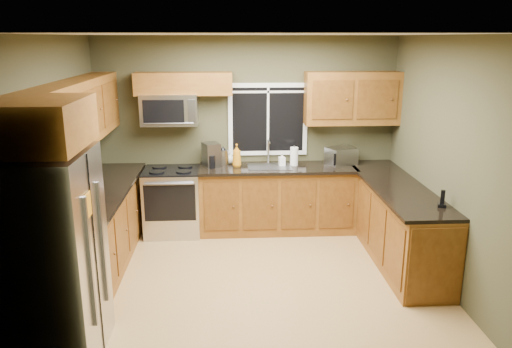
{
  "coord_description": "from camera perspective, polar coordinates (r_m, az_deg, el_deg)",
  "views": [
    {
      "loc": [
        -0.26,
        -5.18,
        2.67
      ],
      "look_at": [
        0.05,
        0.35,
        1.15
      ],
      "focal_mm": 35.0,
      "sensor_mm": 36.0,
      "label": 1
    }
  ],
  "objects": [
    {
      "name": "sink",
      "position": [
        6.91,
        1.53,
        0.96
      ],
      "size": [
        0.6,
        0.42,
        0.36
      ],
      "color": "slate",
      "rests_on": "countertop_back"
    },
    {
      "name": "base_cabinets_left",
      "position": [
        6.27,
        -17.31,
        -6.13
      ],
      "size": [
        0.6,
        2.65,
        0.9
      ],
      "primitive_type": "cube",
      "color": "brown",
      "rests_on": "ground"
    },
    {
      "name": "microwave",
      "position": [
        6.89,
        -9.85,
        7.29
      ],
      "size": [
        0.76,
        0.41,
        0.42
      ],
      "color": "#B7B7BC",
      "rests_on": "back_wall"
    },
    {
      "name": "paper_towel_roll",
      "position": [
        6.97,
        4.37,
        2.03
      ],
      "size": [
        0.12,
        0.12,
        0.28
      ],
      "color": "white",
      "rests_on": "countertop_back"
    },
    {
      "name": "range",
      "position": [
        7.05,
        -9.5,
        -3.07
      ],
      "size": [
        0.76,
        0.69,
        0.94
      ],
      "color": "#B7B7BC",
      "rests_on": "ground"
    },
    {
      "name": "ceiling",
      "position": [
        5.18,
        -0.35,
        15.68
      ],
      "size": [
        4.2,
        4.2,
        0.0
      ],
      "primitive_type": "plane",
      "rotation": [
        3.14,
        0.0,
        0.0
      ],
      "color": "white",
      "rests_on": "back_wall"
    },
    {
      "name": "soap_bottle_a",
      "position": [
        6.88,
        -2.22,
        2.14
      ],
      "size": [
        0.13,
        0.13,
        0.32
      ],
      "primitive_type": "imported",
      "rotation": [
        0.0,
        0.0,
        0.05
      ],
      "color": "orange",
      "rests_on": "countertop_back"
    },
    {
      "name": "refrigerator",
      "position": [
        4.51,
        -22.32,
        -8.98
      ],
      "size": [
        0.74,
        0.9,
        1.8
      ],
      "color": "#B7B7BC",
      "rests_on": "ground"
    },
    {
      "name": "upper_cabinets_back_right",
      "position": [
        7.07,
        10.92,
        8.5
      ],
      "size": [
        1.3,
        0.33,
        0.72
      ],
      "primitive_type": "cube",
      "color": "brown",
      "rests_on": "back_wall"
    },
    {
      "name": "window",
      "position": [
        7.07,
        1.37,
        6.26
      ],
      "size": [
        1.12,
        0.03,
        1.02
      ],
      "color": "white",
      "rests_on": "back_wall"
    },
    {
      "name": "right_wall",
      "position": [
        5.84,
        20.72,
        1.28
      ],
      "size": [
        0.0,
        3.6,
        3.6
      ],
      "primitive_type": "plane",
      "rotation": [
        1.57,
        0.0,
        -1.57
      ],
      "color": "#3D3C26",
      "rests_on": "ground"
    },
    {
      "name": "cordless_phone",
      "position": [
        5.62,
        20.5,
        -3.01
      ],
      "size": [
        0.11,
        0.11,
        0.19
      ],
      "color": "black",
      "rests_on": "countertop_peninsula"
    },
    {
      "name": "countertop_back",
      "position": [
        6.91,
        2.49,
        0.68
      ],
      "size": [
        2.17,
        0.65,
        0.04
      ],
      "primitive_type": "cube",
      "color": "black",
      "rests_on": "base_cabinets_back"
    },
    {
      "name": "soap_bottle_c",
      "position": [
        7.07,
        -3.05,
        1.87
      ],
      "size": [
        0.13,
        0.13,
        0.17
      ],
      "primitive_type": "imported",
      "rotation": [
        0.0,
        0.0,
        -0.03
      ],
      "color": "white",
      "rests_on": "countertop_back"
    },
    {
      "name": "kettle",
      "position": [
        6.96,
        -3.78,
        1.99
      ],
      "size": [
        0.17,
        0.17,
        0.27
      ],
      "color": "#B7B7BC",
      "rests_on": "countertop_back"
    },
    {
      "name": "toaster_oven",
      "position": [
        7.11,
        9.72,
        2.04
      ],
      "size": [
        0.47,
        0.43,
        0.24
      ],
      "color": "#B7B7BC",
      "rests_on": "countertop_back"
    },
    {
      "name": "coffee_maker",
      "position": [
        6.91,
        -5.14,
        2.11
      ],
      "size": [
        0.28,
        0.32,
        0.33
      ],
      "color": "slate",
      "rests_on": "countertop_back"
    },
    {
      "name": "soap_bottle_b",
      "position": [
        6.95,
        2.99,
        1.69
      ],
      "size": [
        0.09,
        0.1,
        0.18
      ],
      "primitive_type": "imported",
      "rotation": [
        0.0,
        0.0,
        0.16
      ],
      "color": "white",
      "rests_on": "countertop_back"
    },
    {
      "name": "upper_cabinets_left",
      "position": [
        5.95,
        -19.66,
        6.64
      ],
      "size": [
        0.33,
        2.65,
        0.72
      ],
      "primitive_type": "cube",
      "color": "brown",
      "rests_on": "left_wall"
    },
    {
      "name": "front_wall",
      "position": [
        3.64,
        1.14,
        -5.95
      ],
      "size": [
        4.2,
        0.0,
        4.2
      ],
      "primitive_type": "plane",
      "rotation": [
        -1.57,
        0.0,
        0.0
      ],
      "color": "#3D3C26",
      "rests_on": "ground"
    },
    {
      "name": "base_cabinets_peninsula",
      "position": [
        6.47,
        15.62,
        -5.3
      ],
      "size": [
        0.6,
        2.52,
        0.9
      ],
      "color": "brown",
      "rests_on": "ground"
    },
    {
      "name": "back_wall",
      "position": [
        7.11,
        -1.07,
        4.65
      ],
      "size": [
        4.2,
        0.0,
        4.2
      ],
      "primitive_type": "plane",
      "rotation": [
        1.57,
        0.0,
        0.0
      ],
      "color": "#3D3C26",
      "rests_on": "ground"
    },
    {
      "name": "upper_cabinet_over_fridge",
      "position": [
        4.2,
        -23.89,
        5.26
      ],
      "size": [
        0.72,
        0.9,
        0.38
      ],
      "primitive_type": "cube",
      "color": "brown",
      "rests_on": "left_wall"
    },
    {
      "name": "floor",
      "position": [
        5.83,
        -0.3,
        -11.89
      ],
      "size": [
        4.2,
        4.2,
        0.0
      ],
      "primitive_type": "plane",
      "color": "#A37C47",
      "rests_on": "ground"
    },
    {
      "name": "base_cabinets_back",
      "position": [
        7.07,
        2.43,
        -2.96
      ],
      "size": [
        2.17,
        0.6,
        0.9
      ],
      "primitive_type": "cube",
      "color": "brown",
      "rests_on": "ground"
    },
    {
      "name": "countertop_left",
      "position": [
        6.11,
        -17.43,
        -2.03
      ],
      "size": [
        0.65,
        2.65,
        0.04
      ],
      "primitive_type": "cube",
      "color": "black",
      "rests_on": "base_cabinets_left"
    },
    {
      "name": "left_wall",
      "position": [
        5.65,
        -22.11,
        0.69
      ],
      "size": [
        0.0,
        3.6,
        3.6
      ],
      "primitive_type": "plane",
      "rotation": [
        1.57,
        0.0,
        1.57
      ],
      "color": "#3D3C26",
      "rests_on": "ground"
    },
    {
      "name": "countertop_peninsula",
      "position": [
        6.33,
        15.69,
        -1.29
      ],
      "size": [
        0.65,
        2.5,
        0.04
      ],
      "primitive_type": "cube",
      "color": "black",
      "rests_on": "base_cabinets_peninsula"
    },
    {
      "name": "upper_cabinets_back_left",
      "position": [
        6.86,
        -8.26,
        10.18
      ],
      "size": [
        1.3,
        0.33,
        0.3
      ],
      "primitive_type": "cube",
      "color": "brown",
      "rests_on": "back_wall"
    }
  ]
}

